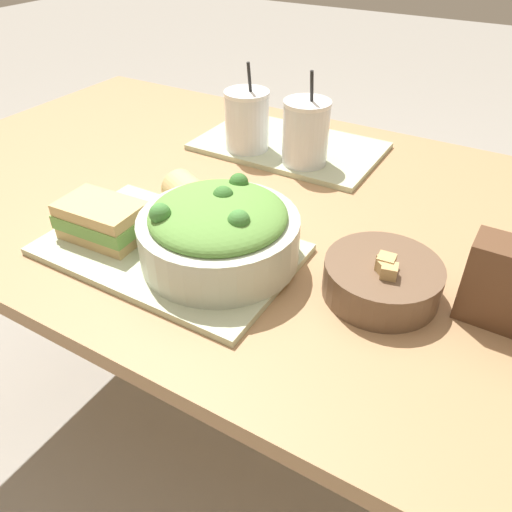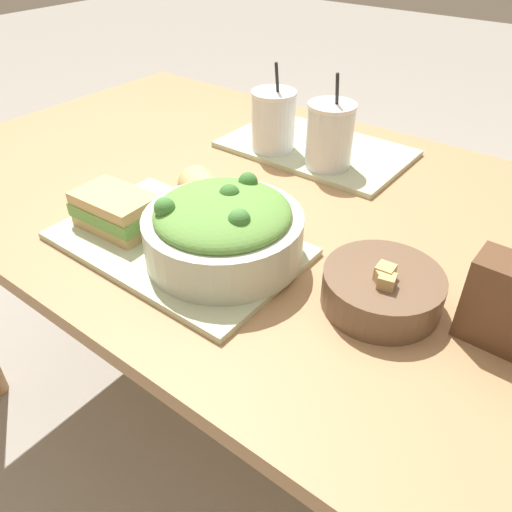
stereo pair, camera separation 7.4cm
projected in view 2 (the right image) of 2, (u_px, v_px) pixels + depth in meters
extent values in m
plane|color=gray|center=(241.00, 409.00, 1.47)|extent=(12.00, 12.00, 0.00)
cube|color=#A37A51|center=(235.00, 190.00, 1.04)|extent=(1.39, 0.92, 0.03)
cylinder|color=#A37A51|center=(173.00, 187.00, 1.83)|extent=(0.06, 0.06, 0.72)
cube|color=#B2BC99|center=(177.00, 244.00, 0.84)|extent=(0.42, 0.26, 0.01)
cube|color=#B2BC99|center=(316.00, 149.00, 1.16)|extent=(0.42, 0.26, 0.01)
cylinder|color=beige|center=(224.00, 236.00, 0.79)|extent=(0.25, 0.25, 0.07)
ellipsoid|color=#5B8E3D|center=(223.00, 213.00, 0.76)|extent=(0.21, 0.21, 0.05)
sphere|color=#427F38|center=(165.00, 208.00, 0.74)|extent=(0.03, 0.03, 0.03)
sphere|color=#38702D|center=(229.00, 195.00, 0.77)|extent=(0.03, 0.03, 0.03)
sphere|color=#427F38|center=(239.00, 220.00, 0.71)|extent=(0.03, 0.03, 0.03)
sphere|color=#38702D|center=(248.00, 182.00, 0.80)|extent=(0.03, 0.03, 0.03)
cube|color=beige|center=(252.00, 194.00, 0.79)|extent=(0.05, 0.05, 0.01)
cube|color=beige|center=(239.00, 214.00, 0.74)|extent=(0.05, 0.06, 0.01)
cube|color=beige|center=(236.00, 213.00, 0.74)|extent=(0.05, 0.05, 0.01)
cylinder|color=brown|center=(382.00, 289.00, 0.71)|extent=(0.17, 0.17, 0.05)
cylinder|color=brown|center=(384.00, 278.00, 0.70)|extent=(0.16, 0.16, 0.01)
cube|color=tan|center=(387.00, 282.00, 0.67)|extent=(0.03, 0.03, 0.02)
cube|color=tan|center=(384.00, 278.00, 0.68)|extent=(0.03, 0.03, 0.02)
cube|color=tan|center=(385.00, 273.00, 0.69)|extent=(0.03, 0.03, 0.02)
cube|color=tan|center=(384.00, 271.00, 0.70)|extent=(0.02, 0.02, 0.02)
cube|color=tan|center=(118.00, 221.00, 0.87)|extent=(0.14, 0.09, 0.02)
cube|color=#6B9E47|center=(116.00, 210.00, 0.86)|extent=(0.15, 0.10, 0.02)
cube|color=tan|center=(114.00, 199.00, 0.85)|extent=(0.14, 0.09, 0.02)
cylinder|color=tan|center=(212.00, 202.00, 0.88)|extent=(0.18, 0.13, 0.07)
cylinder|color=beige|center=(231.00, 224.00, 0.82)|extent=(0.03, 0.06, 0.06)
cylinder|color=silver|center=(273.00, 122.00, 1.11)|extent=(0.10, 0.10, 0.12)
cylinder|color=black|center=(273.00, 125.00, 1.11)|extent=(0.09, 0.09, 0.10)
cylinder|color=white|center=(274.00, 93.00, 1.07)|extent=(0.10, 0.10, 0.01)
cylinder|color=black|center=(277.00, 79.00, 1.05)|extent=(0.01, 0.02, 0.07)
cylinder|color=silver|center=(330.00, 137.00, 1.03)|extent=(0.10, 0.10, 0.13)
cylinder|color=maroon|center=(329.00, 141.00, 1.04)|extent=(0.09, 0.09, 0.10)
cylinder|color=white|center=(332.00, 106.00, 0.99)|extent=(0.10, 0.10, 0.01)
cylinder|color=black|center=(337.00, 91.00, 0.97)|extent=(0.01, 0.02, 0.07)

